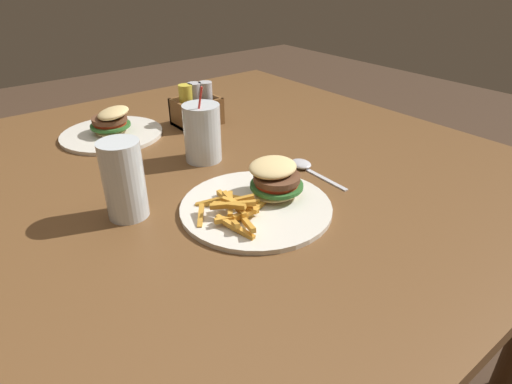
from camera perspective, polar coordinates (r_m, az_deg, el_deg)
dining_table at (r=1.01m, az=-13.30°, el=-4.46°), size 1.67×1.35×0.72m
meal_plate_near at (r=0.84m, az=0.87°, el=-0.55°), size 0.30×0.30×0.08m
beer_glass at (r=0.83m, az=-17.16°, el=1.18°), size 0.08×0.08×0.15m
juice_glass at (r=1.03m, az=-7.15°, el=7.45°), size 0.09×0.09×0.19m
spoon at (r=1.01m, az=6.29°, el=3.57°), size 0.05×0.17×0.02m
meal_plate_far at (r=1.25m, az=-18.68°, el=8.04°), size 0.27×0.27×0.08m
condiment_caddy at (r=1.27m, az=-7.94°, el=11.04°), size 0.13×0.10×0.12m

